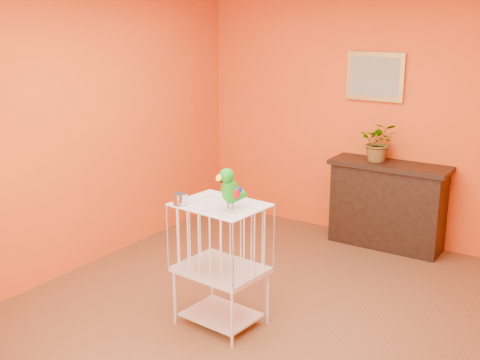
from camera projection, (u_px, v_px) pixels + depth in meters
The scene contains 8 objects.
ground at pixel (263, 316), 4.89m from camera, with size 4.50×4.50×0.00m, color brown.
room_shell at pixel (265, 124), 4.47m from camera, with size 4.50×4.50×4.50m.
console_cabinet at pixel (387, 205), 6.26m from camera, with size 1.22×0.44×0.90m.
potted_plant at pixel (380, 146), 6.20m from camera, with size 0.37×0.41×0.32m, color #26722D.
framed_picture at pixel (375, 77), 6.21m from camera, with size 0.62×0.04×0.50m.
birdcage at pixel (221, 263), 4.63m from camera, with size 0.69×0.55×0.99m.
feed_cup at pixel (180, 199), 4.50m from camera, with size 0.11×0.11×0.08m, color silver.
parrot at pixel (230, 188), 4.36m from camera, with size 0.16×0.28×0.31m.
Camera 1 is at (2.26, -3.80, 2.37)m, focal length 45.00 mm.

